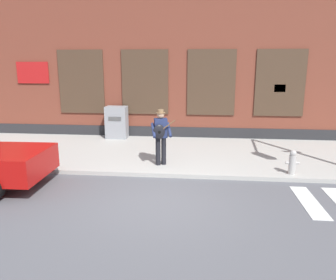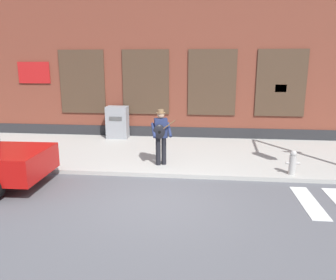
% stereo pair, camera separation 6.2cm
% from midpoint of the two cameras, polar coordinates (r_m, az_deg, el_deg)
% --- Properties ---
extents(ground_plane, '(160.00, 160.00, 0.00)m').
position_cam_midpoint_polar(ground_plane, '(7.91, -1.72, -10.60)').
color(ground_plane, '#56565B').
extents(sidewalk, '(28.00, 4.80, 0.12)m').
position_cam_midpoint_polar(sidewalk, '(11.66, 1.00, -2.32)').
color(sidewalk, '#ADAAA3').
rests_on(sidewalk, ground).
extents(building_backdrop, '(28.00, 4.06, 6.56)m').
position_cam_midpoint_polar(building_backdrop, '(15.60, 2.57, 13.58)').
color(building_backdrop, brown).
rests_on(building_backdrop, ground).
extents(busker, '(0.78, 0.65, 1.72)m').
position_cam_midpoint_polar(busker, '(9.91, -1.10, 1.05)').
color(busker, black).
rests_on(busker, sidewalk).
extents(utility_box, '(0.87, 0.60, 1.32)m').
position_cam_midpoint_polar(utility_box, '(13.80, -8.67, 3.08)').
color(utility_box, gray).
rests_on(utility_box, sidewalk).
extents(fire_hydrant, '(0.38, 0.20, 0.70)m').
position_cam_midpoint_polar(fire_hydrant, '(9.87, 21.06, -3.70)').
color(fire_hydrant, '#B2ADA8').
rests_on(fire_hydrant, sidewalk).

